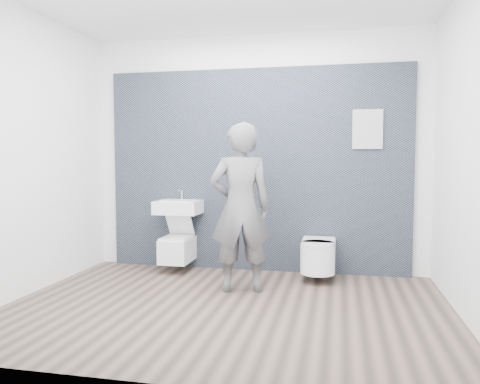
% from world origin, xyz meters
% --- Properties ---
extents(ground, '(4.00, 4.00, 0.00)m').
position_xyz_m(ground, '(0.00, 0.00, 0.00)').
color(ground, brown).
rests_on(ground, ground).
extents(room_shell, '(4.00, 4.00, 4.00)m').
position_xyz_m(room_shell, '(0.00, 0.00, 1.74)').
color(room_shell, white).
rests_on(room_shell, ground).
extents(tile_wall, '(3.60, 0.06, 2.40)m').
position_xyz_m(tile_wall, '(0.00, 1.47, 0.00)').
color(tile_wall, black).
rests_on(tile_wall, ground).
extents(washbasin, '(0.52, 0.39, 0.39)m').
position_xyz_m(washbasin, '(-0.89, 1.24, 0.77)').
color(washbasin, white).
rests_on(washbasin, ground).
extents(toilet_square, '(0.33, 0.48, 0.60)m').
position_xyz_m(toilet_square, '(-0.89, 1.20, 0.28)').
color(toilet_square, white).
rests_on(toilet_square, ground).
extents(toilet_rounded, '(0.37, 0.63, 0.34)m').
position_xyz_m(toilet_rounded, '(0.77, 1.12, 0.27)').
color(toilet_rounded, white).
rests_on(toilet_rounded, ground).
extents(info_placard, '(0.33, 0.03, 0.44)m').
position_xyz_m(info_placard, '(1.28, 1.43, 0.00)').
color(info_placard, white).
rests_on(info_placard, ground).
extents(visitor, '(0.71, 0.56, 1.69)m').
position_xyz_m(visitor, '(0.02, 0.54, 0.85)').
color(visitor, slate).
rests_on(visitor, ground).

